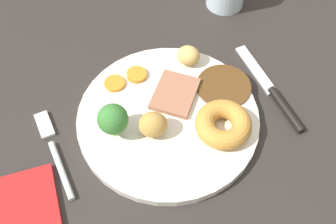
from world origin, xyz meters
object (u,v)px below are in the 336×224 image
at_px(roast_potato_right, 188,56).
at_px(carrot_coin_front, 137,75).
at_px(carrot_coin_back, 115,83).
at_px(folded_napkin, 15,205).
at_px(roast_potato_left, 153,125).
at_px(broccoli_floret, 113,119).
at_px(yorkshire_pudding, 223,124).
at_px(meat_slice_main, 175,94).
at_px(dinner_plate, 168,118).
at_px(knife, 274,94).
at_px(fork, 54,151).

xyz_separation_m(roast_potato_right, carrot_coin_front, (-0.09, 0.01, -0.01)).
bearing_deg(carrot_coin_back, folded_napkin, -149.04).
bearing_deg(roast_potato_left, broccoli_floret, 152.77).
xyz_separation_m(roast_potato_left, folded_napkin, (-0.21, -0.01, -0.03)).
relative_size(yorkshire_pudding, roast_potato_right, 2.17).
bearing_deg(carrot_coin_front, broccoli_floret, -131.86).
bearing_deg(roast_potato_right, meat_slice_main, -135.32).
xyz_separation_m(dinner_plate, carrot_coin_front, (-0.01, 0.09, 0.01)).
bearing_deg(folded_napkin, roast_potato_right, 18.20).
bearing_deg(knife, meat_slice_main, 70.06).
height_order(fork, folded_napkin, fork).
xyz_separation_m(carrot_coin_back, knife, (0.21, -0.12, -0.01)).
bearing_deg(fork, meat_slice_main, -87.99).
bearing_deg(broccoli_floret, fork, 168.72).
bearing_deg(meat_slice_main, folded_napkin, -168.39).
bearing_deg(dinner_plate, roast_potato_right, 45.41).
height_order(carrot_coin_front, carrot_coin_back, carrot_coin_front).
bearing_deg(dinner_plate, folded_napkin, -173.71).
relative_size(yorkshire_pudding, knife, 0.43).
relative_size(meat_slice_main, knife, 0.40).
xyz_separation_m(dinner_plate, roast_potato_left, (-0.03, -0.01, 0.03)).
distance_m(fork, folded_napkin, 0.09).
bearing_deg(carrot_coin_back, knife, -30.00).
height_order(roast_potato_left, fork, roast_potato_left).
bearing_deg(folded_napkin, broccoli_floret, 12.92).
distance_m(carrot_coin_front, fork, 0.17).
bearing_deg(knife, carrot_coin_back, 63.82).
xyz_separation_m(carrot_coin_back, fork, (-0.12, -0.06, -0.01)).
distance_m(broccoli_floret, knife, 0.26).
bearing_deg(meat_slice_main, yorkshire_pudding, -69.49).
height_order(meat_slice_main, broccoli_floret, broccoli_floret).
distance_m(carrot_coin_front, broccoli_floret, 0.11).
bearing_deg(carrot_coin_back, meat_slice_main, -40.13).
bearing_deg(carrot_coin_front, carrot_coin_back, 179.08).
xyz_separation_m(roast_potato_left, carrot_coin_front, (0.02, 0.10, -0.02)).
bearing_deg(roast_potato_right, carrot_coin_front, 172.27).
height_order(carrot_coin_back, folded_napkin, carrot_coin_back).
relative_size(dinner_plate, fork, 1.76).
xyz_separation_m(roast_potato_right, carrot_coin_back, (-0.12, 0.01, -0.01)).
xyz_separation_m(meat_slice_main, carrot_coin_front, (-0.04, 0.06, -0.00)).
bearing_deg(meat_slice_main, dinner_plate, -133.28).
bearing_deg(carrot_coin_front, fork, -158.91).
height_order(dinner_plate, carrot_coin_back, carrot_coin_back).
relative_size(meat_slice_main, carrot_coin_front, 2.39).
bearing_deg(yorkshire_pudding, carrot_coin_back, 125.55).
bearing_deg(fork, carrot_coin_back, -61.14).
bearing_deg(roast_potato_left, dinner_plate, 24.81).
height_order(carrot_coin_front, knife, carrot_coin_front).
distance_m(roast_potato_right, folded_napkin, 0.33).
bearing_deg(roast_potato_right, roast_potato_left, -139.51).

